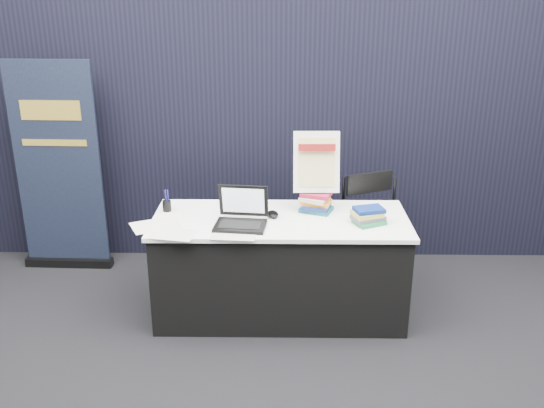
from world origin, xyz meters
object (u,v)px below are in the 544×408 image
at_px(pullup_banner, 60,180).
at_px(display_table, 280,266).
at_px(book_stack_tall, 316,202).
at_px(info_sign, 317,163).
at_px(laptop, 241,216).
at_px(stacking_chair, 370,230).
at_px(book_stack_short, 368,216).

bearing_deg(pullup_banner, display_table, -20.88).
height_order(book_stack_tall, info_sign, info_sign).
distance_m(laptop, pullup_banner, 1.78).
xyz_separation_m(display_table, stacking_chair, (0.69, 0.36, 0.14)).
height_order(display_table, laptop, laptop).
bearing_deg(book_stack_tall, book_stack_short, -34.12).
bearing_deg(info_sign, display_table, -146.81).
bearing_deg(pullup_banner, book_stack_tall, -14.79).
bearing_deg(laptop, stacking_chair, 32.89).
distance_m(book_stack_tall, book_stack_short, 0.42).
distance_m(display_table, laptop, 0.53).
bearing_deg(book_stack_short, book_stack_tall, 145.88).
height_order(pullup_banner, stacking_chair, pullup_banner).
relative_size(laptop, book_stack_tall, 1.47).
height_order(book_stack_short, stacking_chair, stacking_chair).
relative_size(display_table, book_stack_tall, 7.21).
relative_size(pullup_banner, stacking_chair, 1.90).
xyz_separation_m(book_stack_short, info_sign, (-0.34, 0.26, 0.30)).
distance_m(display_table, book_stack_short, 0.74).
relative_size(display_table, book_stack_short, 7.60).
xyz_separation_m(laptop, info_sign, (0.53, 0.30, 0.29)).
distance_m(book_stack_tall, info_sign, 0.29).
relative_size(display_table, info_sign, 4.03).
distance_m(laptop, book_stack_tall, 0.59).
height_order(display_table, book_stack_tall, book_stack_tall).
bearing_deg(book_stack_short, info_sign, 142.53).
height_order(book_stack_short, info_sign, info_sign).
bearing_deg(info_sign, book_stack_tall, -90.94).
bearing_deg(laptop, info_sign, 35.57).
bearing_deg(pullup_banner, book_stack_short, -17.58).
height_order(laptop, stacking_chair, laptop).
xyz_separation_m(laptop, stacking_chair, (0.96, 0.49, -0.30)).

